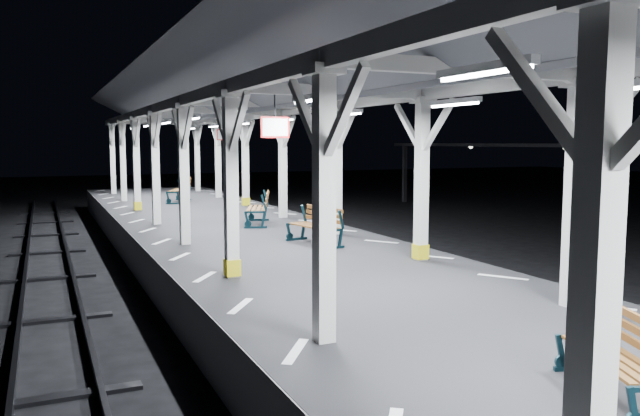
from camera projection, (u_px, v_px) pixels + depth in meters
ground at (384, 349)px, 10.32m from camera, size 120.00×120.00×0.00m
platform at (384, 320)px, 10.27m from camera, size 6.00×50.00×1.00m
hazard_stripes_left at (241, 306)px, 9.23m from camera, size 1.00×48.00×0.01m
hazard_stripes_right at (503, 277)px, 11.21m from camera, size 1.00×48.00×0.01m
track_left at (57, 394)px, 8.29m from camera, size 2.20×60.00×0.16m
track_right at (603, 312)px, 12.34m from camera, size 2.20×60.00×0.16m
canopy at (388, 69)px, 9.83m from camera, size 5.40×49.00×4.65m
bench_near at (623, 355)px, 5.87m from camera, size 1.03×1.55×0.79m
bench_mid at (317, 224)px, 14.83m from camera, size 0.88×1.72×0.89m
bench_far at (260, 207)px, 18.37m from camera, size 1.25×1.90×0.97m
bench_extra at (181, 189)px, 25.27m from camera, size 1.32×1.92×0.98m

